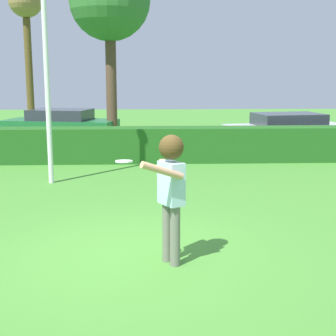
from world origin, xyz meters
TOP-DOWN VIEW (x-y plane):
  - ground_plane at (0.00, 0.00)m, footprint 60.00×60.00m
  - person at (0.54, -0.37)m, footprint 0.61×0.78m
  - frisbee at (-0.07, -0.61)m, footprint 0.22×0.22m
  - lamppost at (-2.07, 4.93)m, footprint 0.24×0.24m
  - hedge_row at (0.00, 7.75)m, footprint 25.76×0.90m
  - parked_car_green at (-3.05, 12.30)m, footprint 4.47×2.58m
  - parked_car_silver at (5.06, 9.94)m, footprint 4.43×2.39m
  - willow_tree at (-1.07, 11.90)m, footprint 2.94×2.94m
  - birch_tree at (-5.23, 17.08)m, footprint 1.56×1.56m

SIDE VIEW (x-z plane):
  - ground_plane at x=0.00m, z-range 0.00..0.00m
  - hedge_row at x=0.00m, z-range 0.00..1.02m
  - parked_car_green at x=-3.05m, z-range 0.06..1.31m
  - parked_car_silver at x=5.06m, z-range 0.06..1.31m
  - person at x=0.54m, z-range 0.24..2.03m
  - frisbee at x=-0.07m, z-range 1.46..1.50m
  - lamppost at x=-2.07m, z-range 0.31..5.96m
  - willow_tree at x=-1.07m, z-range 1.79..8.46m
  - birch_tree at x=-5.23m, z-range 2.11..8.77m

